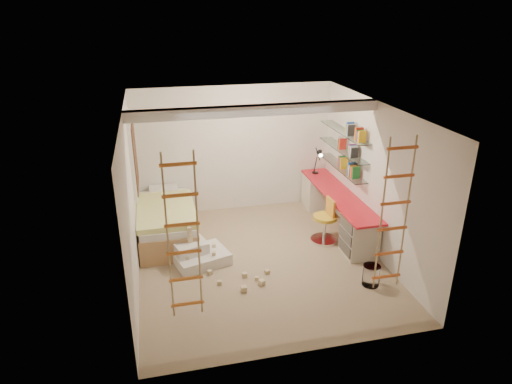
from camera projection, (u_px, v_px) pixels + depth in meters
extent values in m
plane|color=#9B8464|center=(260.00, 261.00, 7.75)|extent=(4.50, 4.50, 0.00)
cube|color=white|center=(256.00, 110.00, 7.05)|extent=(4.00, 0.18, 0.16)
cube|color=white|center=(133.00, 156.00, 8.09)|extent=(0.06, 1.15, 1.35)
cube|color=#4C2D1E|center=(135.00, 156.00, 8.10)|extent=(0.02, 1.00, 1.20)
cylinder|color=white|center=(371.00, 275.00, 7.04)|extent=(0.27, 0.27, 0.34)
cube|color=red|center=(339.00, 194.00, 8.57)|extent=(0.55, 2.80, 0.04)
cube|color=beige|center=(317.00, 191.00, 9.71)|extent=(0.52, 0.55, 0.71)
cube|color=beige|center=(360.00, 236.00, 7.82)|extent=(0.52, 0.55, 0.71)
cube|color=#4C4742|center=(346.00, 225.00, 7.66)|extent=(0.02, 0.50, 0.18)
cube|color=#4C4742|center=(345.00, 236.00, 7.75)|extent=(0.02, 0.50, 0.18)
cube|color=#4C4742|center=(344.00, 247.00, 7.83)|extent=(0.02, 0.50, 0.18)
cube|color=white|center=(341.00, 167.00, 8.72)|extent=(0.25, 1.80, 0.01)
cube|color=white|center=(343.00, 150.00, 8.58)|extent=(0.25, 1.80, 0.01)
cube|color=white|center=(344.00, 132.00, 8.45)|extent=(0.25, 1.80, 0.01)
cube|color=#AD7F51|center=(167.00, 226.00, 8.46)|extent=(1.00, 2.00, 0.45)
cube|color=white|center=(166.00, 212.00, 8.35)|extent=(0.95, 1.95, 0.12)
cube|color=#D0DC2E|center=(166.00, 210.00, 8.17)|extent=(1.02, 1.60, 0.10)
cube|color=white|center=(164.00, 190.00, 9.02)|extent=(0.55, 0.35, 0.12)
cylinder|color=black|center=(315.00, 173.00, 9.59)|extent=(0.14, 0.14, 0.02)
cylinder|color=black|center=(316.00, 164.00, 9.52)|extent=(0.02, 0.15, 0.36)
cylinder|color=black|center=(318.00, 154.00, 9.33)|extent=(0.02, 0.27, 0.20)
cone|color=black|center=(320.00, 153.00, 9.20)|extent=(0.12, 0.14, 0.15)
cylinder|color=#FFEABF|center=(321.00, 155.00, 9.18)|extent=(0.08, 0.04, 0.08)
cylinder|color=gold|center=(325.00, 217.00, 8.21)|extent=(0.45, 0.45, 0.06)
cube|color=orange|center=(330.00, 207.00, 8.16)|extent=(0.06, 0.33, 0.31)
cylinder|color=silver|center=(325.00, 228.00, 8.29)|extent=(0.05, 0.05, 0.43)
cylinder|color=silver|center=(324.00, 240.00, 8.39)|extent=(0.52, 0.52, 0.05)
cube|color=silver|center=(201.00, 257.00, 7.67)|extent=(1.02, 0.89, 0.19)
cube|color=silver|center=(190.00, 247.00, 7.61)|extent=(0.63, 0.56, 0.19)
cube|color=#CCB284|center=(190.00, 240.00, 7.56)|extent=(0.10, 0.10, 0.08)
cube|color=#CCB284|center=(190.00, 236.00, 7.53)|extent=(0.09, 0.09, 0.07)
cube|color=#CCB284|center=(189.00, 231.00, 7.49)|extent=(0.07, 0.07, 0.12)
cube|color=#CCB284|center=(214.00, 254.00, 7.54)|extent=(0.06, 0.06, 0.06)
cube|color=#CCB284|center=(214.00, 246.00, 7.78)|extent=(0.06, 0.06, 0.06)
cube|color=#CCB284|center=(187.00, 258.00, 7.42)|extent=(0.06, 0.06, 0.06)
cube|color=#CCB284|center=(244.00, 289.00, 6.92)|extent=(0.07, 0.07, 0.07)
cube|color=#CCB284|center=(267.00, 272.00, 7.37)|extent=(0.07, 0.07, 0.07)
cube|color=#CCB284|center=(219.00, 282.00, 7.09)|extent=(0.07, 0.07, 0.07)
cube|color=#CCB284|center=(262.00, 283.00, 7.08)|extent=(0.07, 0.07, 0.07)
cube|color=#CCB284|center=(245.00, 275.00, 7.29)|extent=(0.07, 0.07, 0.07)
cube|color=#CCB284|center=(257.00, 278.00, 7.20)|extent=(0.07, 0.07, 0.07)
cube|color=#CCB284|center=(210.00, 272.00, 7.36)|extent=(0.07, 0.07, 0.07)
cube|color=#1E722D|center=(342.00, 162.00, 8.67)|extent=(0.14, 0.70, 0.22)
cube|color=red|center=(343.00, 144.00, 8.54)|extent=(0.14, 0.70, 0.22)
cube|color=orange|center=(344.00, 126.00, 8.40)|extent=(0.14, 0.64, 0.22)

